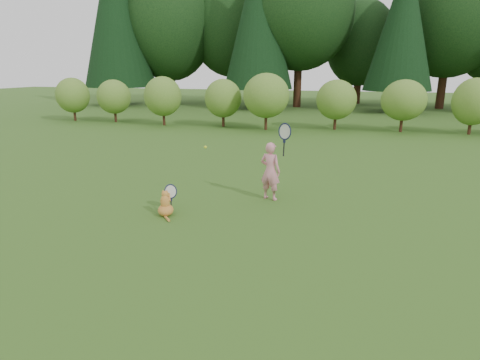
% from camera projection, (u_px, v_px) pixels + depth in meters
% --- Properties ---
extents(ground, '(100.00, 100.00, 0.00)m').
position_uv_depth(ground, '(219.00, 224.00, 7.88)').
color(ground, '#335518').
rests_on(ground, ground).
extents(shrub_row, '(28.00, 3.00, 2.80)m').
position_uv_depth(shrub_row, '(305.00, 101.00, 19.54)').
color(shrub_row, '#487624').
rests_on(shrub_row, ground).
extents(child, '(0.78, 0.48, 2.02)m').
position_uv_depth(child, '(271.00, 170.00, 9.19)').
color(child, pink).
rests_on(child, ground).
extents(cat, '(0.50, 0.81, 0.74)m').
position_uv_depth(cat, '(166.00, 202.00, 8.29)').
color(cat, '#B96523').
rests_on(cat, ground).
extents(tennis_ball, '(0.07, 0.07, 0.07)m').
position_uv_depth(tennis_ball, '(205.00, 147.00, 9.00)').
color(tennis_ball, yellow).
rests_on(tennis_ball, ground).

